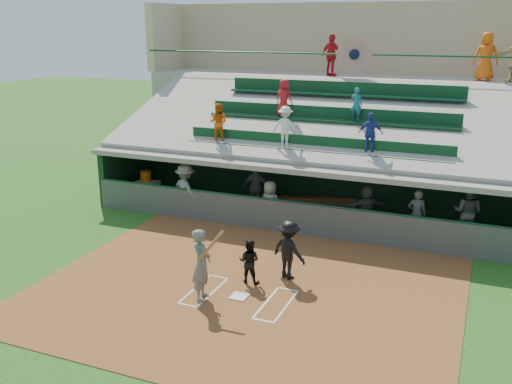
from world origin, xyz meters
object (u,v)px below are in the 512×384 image
at_px(batter_at_plate, 202,265).
at_px(home_plate, 239,297).
at_px(white_table, 148,190).
at_px(catcher, 249,261).
at_px(water_cooler, 146,176).

bearing_deg(batter_at_plate, home_plate, 28.45).
bearing_deg(batter_at_plate, white_table, 131.41).
bearing_deg(home_plate, catcher, 96.85).
distance_m(batter_at_plate, white_table, 9.15).
height_order(batter_at_plate, water_cooler, batter_at_plate).
bearing_deg(water_cooler, catcher, -38.80).
height_order(batter_at_plate, white_table, batter_at_plate).
xyz_separation_m(batter_at_plate, catcher, (0.72, 1.37, -0.34)).
bearing_deg(white_table, home_plate, -40.72).
bearing_deg(catcher, white_table, -43.59).
bearing_deg(batter_at_plate, catcher, 62.34).
distance_m(home_plate, batter_at_plate, 1.33).
relative_size(batter_at_plate, catcher, 1.58).
xyz_separation_m(batter_at_plate, water_cooler, (-6.07, 6.83, 0.03)).
xyz_separation_m(catcher, water_cooler, (-6.79, 5.46, 0.37)).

